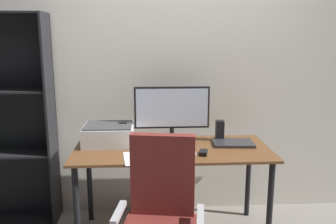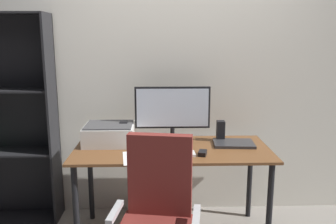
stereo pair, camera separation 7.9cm
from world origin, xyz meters
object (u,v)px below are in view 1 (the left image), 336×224
at_px(laptop, 233,143).
at_px(speaker_left, 123,132).
at_px(keyboard, 176,154).
at_px(speaker_right, 220,130).
at_px(monitor, 172,110).
at_px(coffee_mug, 185,143).
at_px(mouse, 203,153).
at_px(bookshelf, 5,123).
at_px(printer, 109,134).
at_px(desk, 172,159).

distance_m(laptop, speaker_left, 0.90).
distance_m(keyboard, speaker_right, 0.54).
height_order(monitor, laptop, monitor).
height_order(monitor, speaker_right, monitor).
distance_m(coffee_mug, speaker_right, 0.38).
xyz_separation_m(mouse, bookshelf, (-1.61, 0.52, 0.13)).
distance_m(mouse, coffee_mug, 0.20).
bearing_deg(printer, mouse, -23.61).
xyz_separation_m(monitor, printer, (-0.51, -0.06, -0.18)).
relative_size(mouse, laptop, 0.30).
height_order(mouse, speaker_left, speaker_left).
distance_m(desk, mouse, 0.30).
bearing_deg(monitor, bookshelf, 174.12).
distance_m(keyboard, speaker_left, 0.55).
bearing_deg(speaker_left, monitor, 1.12).
bearing_deg(monitor, coffee_mug, -67.36).
height_order(keyboard, laptop, laptop).
height_order(desk, mouse, mouse).
height_order(monitor, coffee_mug, monitor).
relative_size(desk, coffee_mug, 15.42).
xyz_separation_m(monitor, mouse, (0.21, -0.37, -0.25)).
distance_m(desk, printer, 0.55).
xyz_separation_m(mouse, speaker_right, (0.19, 0.37, 0.07)).
xyz_separation_m(keyboard, speaker_right, (0.39, 0.36, 0.08)).
distance_m(keyboard, coffee_mug, 0.18).
bearing_deg(speaker_left, coffee_mug, -22.53).
height_order(speaker_right, printer, speaker_right).
height_order(mouse, printer, printer).
distance_m(monitor, keyboard, 0.44).
xyz_separation_m(keyboard, mouse, (0.20, -0.01, 0.01)).
bearing_deg(desk, monitor, 86.94).
height_order(monitor, keyboard, monitor).
bearing_deg(keyboard, coffee_mug, 60.91).
relative_size(speaker_right, printer, 0.43).
distance_m(speaker_right, bookshelf, 1.82).
distance_m(keyboard, mouse, 0.20).
bearing_deg(printer, keyboard, -30.53).
distance_m(desk, bookshelf, 1.46).
relative_size(monitor, keyboard, 2.13).
height_order(speaker_left, speaker_right, same).
bearing_deg(bookshelf, mouse, -17.79).
relative_size(keyboard, bookshelf, 0.16).
xyz_separation_m(keyboard, speaker_left, (-0.41, 0.36, 0.08)).
distance_m(monitor, bookshelf, 1.42).
xyz_separation_m(speaker_right, bookshelf, (-1.81, 0.15, 0.06)).
xyz_separation_m(keyboard, coffee_mug, (0.08, 0.15, 0.04)).
bearing_deg(printer, speaker_left, 23.83).
relative_size(printer, bookshelf, 0.22).
bearing_deg(desk, keyboard, -83.81).
height_order(desk, coffee_mug, coffee_mug).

